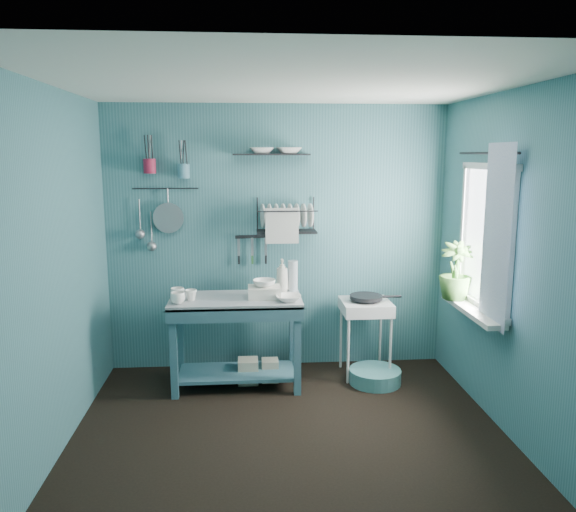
{
  "coord_description": "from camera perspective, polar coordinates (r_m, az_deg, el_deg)",
  "views": [
    {
      "loc": [
        -0.31,
        -3.77,
        2.04
      ],
      "look_at": [
        0.05,
        0.85,
        1.2
      ],
      "focal_mm": 35.0,
      "sensor_mm": 36.0,
      "label": 1
    }
  ],
  "objects": [
    {
      "name": "utensil_cup_teal",
      "position": [
        5.22,
        -10.55,
        8.48
      ],
      "size": [
        0.11,
        0.11,
        0.13
      ],
      "primitive_type": "cylinder",
      "color": "teal",
      "rests_on": "wall_back"
    },
    {
      "name": "mug_right",
      "position": [
        4.95,
        -11.16,
        -3.75
      ],
      "size": [
        0.17,
        0.17,
        0.1
      ],
      "primitive_type": "imported",
      "rotation": [
        0.0,
        0.0,
        1.05
      ],
      "color": "white",
      "rests_on": "work_counter"
    },
    {
      "name": "windowsill",
      "position": [
        4.75,
        18.18,
        -5.25
      ],
      "size": [
        0.16,
        0.95,
        0.04
      ],
      "primitive_type": "cube",
      "color": "silver",
      "rests_on": "wall_right"
    },
    {
      "name": "soap_bottle",
      "position": [
        5.1,
        -0.6,
        -1.97
      ],
      "size": [
        0.12,
        0.12,
        0.3
      ],
      "primitive_type": "imported",
      "color": "silver",
      "rests_on": "work_counter"
    },
    {
      "name": "floor",
      "position": [
        4.3,
        0.22,
        -18.07
      ],
      "size": [
        3.2,
        3.2,
        0.0
      ],
      "primitive_type": "plane",
      "color": "black",
      "rests_on": "ground"
    },
    {
      "name": "potted_plant",
      "position": [
        4.93,
        16.68,
        -1.45
      ],
      "size": [
        0.32,
        0.32,
        0.49
      ],
      "primitive_type": "imported",
      "rotation": [
        0.0,
        0.0,
        -0.18
      ],
      "color": "#356026",
      "rests_on": "windowsill"
    },
    {
      "name": "window_glass",
      "position": [
        4.67,
        19.55,
        1.8
      ],
      "size": [
        0.0,
        1.1,
        1.1
      ],
      "primitive_type": "plane",
      "rotation": [
        1.57,
        0.0,
        1.57
      ],
      "color": "white",
      "rests_on": "wall_right"
    },
    {
      "name": "ladle_inner",
      "position": [
        5.34,
        -13.71,
        2.79
      ],
      "size": [
        0.01,
        0.01,
        0.3
      ],
      "primitive_type": "cylinder",
      "color": "gray",
      "rests_on": "wall_back"
    },
    {
      "name": "hook_rail",
      "position": [
        5.3,
        -12.35,
        6.71
      ],
      "size": [
        0.6,
        0.01,
        0.01
      ],
      "primitive_type": "cylinder",
      "rotation": [
        0.0,
        1.57,
        0.0
      ],
      "color": "black",
      "rests_on": "wall_back"
    },
    {
      "name": "storage_tin_small",
      "position": [
        5.23,
        -1.83,
        -11.51
      ],
      "size": [
        0.15,
        0.15,
        0.2
      ],
      "primitive_type": "cube",
      "color": "tan",
      "rests_on": "floor"
    },
    {
      "name": "ladle_outer",
      "position": [
        5.35,
        -14.84,
        3.99
      ],
      "size": [
        0.01,
        0.01,
        0.3
      ],
      "primitive_type": "cylinder",
      "color": "gray",
      "rests_on": "wall_back"
    },
    {
      "name": "curtain",
      "position": [
        4.36,
        20.39,
        1.85
      ],
      "size": [
        0.0,
        1.35,
        1.35
      ],
      "primitive_type": "plane",
      "rotation": [
        1.57,
        0.0,
        1.57
      ],
      "color": "silver",
      "rests_on": "wall_right"
    },
    {
      "name": "storage_tin_large",
      "position": [
        5.19,
        -4.07,
        -11.57
      ],
      "size": [
        0.18,
        0.18,
        0.22
      ],
      "primitive_type": "cube",
      "color": "tan",
      "rests_on": "floor"
    },
    {
      "name": "wall_front",
      "position": [
        2.42,
        3.14,
        -8.82
      ],
      "size": [
        3.2,
        0.0,
        3.2
      ],
      "primitive_type": "plane",
      "rotation": [
        -1.57,
        0.0,
        0.0
      ],
      "color": "#34656B",
      "rests_on": "ground"
    },
    {
      "name": "shelf_bowl_right",
      "position": [
        5.18,
        0.11,
        10.7
      ],
      "size": [
        0.25,
        0.25,
        0.06
      ],
      "primitive_type": "imported",
      "rotation": [
        0.0,
        0.0,
        0.1
      ],
      "color": "white",
      "rests_on": "upper_shelf"
    },
    {
      "name": "tub_bowl",
      "position": [
        4.88,
        -2.43,
        -2.77
      ],
      "size": [
        0.2,
        0.19,
        0.06
      ],
      "primitive_type": "imported",
      "color": "white",
      "rests_on": "wash_tub"
    },
    {
      "name": "mug_left",
      "position": [
        4.79,
        -11.14,
        -4.21
      ],
      "size": [
        0.12,
        0.12,
        0.1
      ],
      "primitive_type": "imported",
      "color": "white",
      "rests_on": "work_counter"
    },
    {
      "name": "knife_strip",
      "position": [
        5.29,
        -3.67,
        1.98
      ],
      "size": [
        0.32,
        0.06,
        0.03
      ],
      "primitive_type": "cube",
      "rotation": [
        0.0,
        0.0,
        0.11
      ],
      "color": "black",
      "rests_on": "wall_back"
    },
    {
      "name": "dish_rack",
      "position": [
        5.18,
        -0.16,
        4.14
      ],
      "size": [
        0.58,
        0.32,
        0.32
      ],
      "primitive_type": "cube",
      "rotation": [
        0.0,
        0.0,
        -0.15
      ],
      "color": "black",
      "rests_on": "wall_back"
    },
    {
      "name": "wall_left",
      "position": [
        4.06,
        -22.9,
        -1.77
      ],
      "size": [
        0.0,
        3.0,
        3.0
      ],
      "primitive_type": "plane",
      "rotation": [
        1.57,
        0.0,
        1.57
      ],
      "color": "#34656B",
      "rests_on": "ground"
    },
    {
      "name": "utensil_cup_magenta",
      "position": [
        5.26,
        -13.88,
        8.86
      ],
      "size": [
        0.11,
        0.11,
        0.13
      ],
      "primitive_type": "cylinder",
      "color": "maroon",
      "rests_on": "wall_back"
    },
    {
      "name": "shelf_bowl_left",
      "position": [
        5.17,
        -2.68,
        10.01
      ],
      "size": [
        0.23,
        0.23,
        0.05
      ],
      "primitive_type": "imported",
      "rotation": [
        0.0,
        0.0,
        -0.03
      ],
      "color": "white",
      "rests_on": "upper_shelf"
    },
    {
      "name": "wall_right",
      "position": [
        4.3,
        22.02,
        -1.08
      ],
      "size": [
        0.0,
        3.0,
        3.0
      ],
      "primitive_type": "plane",
      "rotation": [
        1.57,
        0.0,
        -1.57
      ],
      "color": "#34656B",
      "rests_on": "ground"
    },
    {
      "name": "work_counter",
      "position": [
        5.04,
        -5.26,
        -8.69
      ],
      "size": [
        1.19,
        0.69,
        0.81
      ],
      "primitive_type": "cube",
      "rotation": [
        0.0,
        0.0,
        0.1
      ],
      "color": "#345F6D",
      "rests_on": "floor"
    },
    {
      "name": "upper_shelf",
      "position": [
        5.17,
        -1.72,
        10.27
      ],
      "size": [
        0.71,
        0.2,
        0.01
      ],
      "primitive_type": "cube",
      "rotation": [
        0.0,
        0.0,
        0.03
      ],
      "color": "black",
      "rests_on": "wall_back"
    },
    {
      "name": "frying_pan",
      "position": [
        5.21,
        7.93,
        -4.15
      ],
      "size": [
        0.3,
        0.3,
        0.03
      ],
      "primitive_type": "cylinder",
      "color": "black",
      "rests_on": "hotplate_stand"
    },
    {
      "name": "ceiling",
      "position": [
        3.81,
        0.25,
        17.21
      ],
      "size": [
        3.2,
        3.2,
        0.0
      ],
      "primitive_type": "plane",
      "rotation": [
        3.14,
        0.0,
        0.0
      ],
      "color": "silver",
      "rests_on": "ground"
    },
    {
      "name": "floor_basin",
      "position": [
        5.24,
        8.83,
        -11.97
      ],
      "size": [
        0.47,
        0.47,
        0.13
      ],
      "primitive_type": "cylinder",
      "color": "teal",
      "rests_on": "floor"
    },
    {
      "name": "water_bottle",
      "position": [
        5.12,
        0.5,
        -2.01
      ],
      "size": [
        0.09,
        0.09,
        0.28
      ],
      "primitive_type": "cylinder",
      "color": "#ACB7C0",
      "rests_on": "work_counter"
    },
    {
      "name": "curtain_rod",
      "position": [
        4.6,
        19.53,
        9.82
      ],
      "size": [
        0.02,
        1.05,
        0.02
      ],
      "primitive_type": "cylinder",
      "rotation": [
        1.57,
        0.0,
        0.0
      ],
      "color": "black",
      "rests_on": "wall_right"
    },
    {
      "name": "wall_back",
      "position": [
        5.34,
        -1.07,
        1.77
      ],
      "size": [
        3.2,
        0.0,
        3.2
      ],
      "primitive_type": "plane",
      "rotation": [
        1.57,
        0.0,
        0.0
      ],
      "color": "#34656B",
      "rests_on": "ground"
    },
    {
      "name": "colander",
      "position": [
        5.3,
        -12.06,
        3.8
      ],
      "size": [
        0.28,
        0.03,
        0.28
      ],
      "primitive_type": "cylinder",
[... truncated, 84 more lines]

